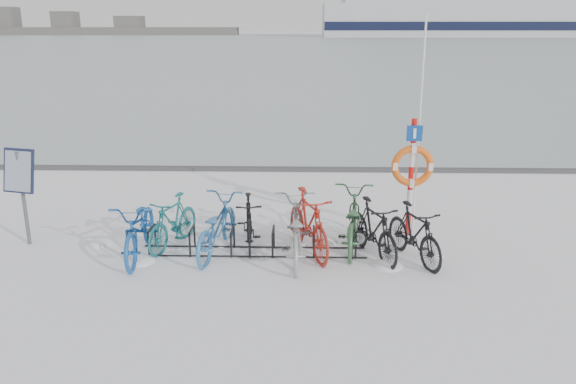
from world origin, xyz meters
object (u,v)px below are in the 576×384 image
Objects in this scene: bike_rack at (253,243)px; lifebuoy_station at (413,166)px; info_board at (20,176)px; cruise_ferry at (508,2)px.

lifebuoy_station reaches higher than bike_rack.
bike_rack is at bearing -162.01° from lifebuoy_station.
lifebuoy_station reaches higher than info_board.
info_board is 0.01× the size of cruise_ferry.
lifebuoy_station is (7.09, 0.66, 0.08)m from info_board.
info_board is 7.13m from lifebuoy_station.
bike_rack is 4.33m from info_board.
info_board is 228.17m from cruise_ferry.
info_board is (-4.18, 0.28, 1.12)m from bike_rack.
info_board is at bearing -110.82° from cruise_ferry.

